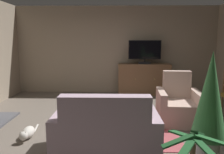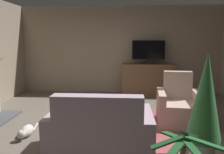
{
  "view_description": "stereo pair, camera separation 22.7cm",
  "coord_description": "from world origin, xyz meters",
  "px_view_note": "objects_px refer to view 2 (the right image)",
  "views": [
    {
      "loc": [
        0.0,
        -4.15,
        1.62
      ],
      "look_at": [
        -0.08,
        0.4,
        0.89
      ],
      "focal_mm": 36.09,
      "sensor_mm": 36.0,
      "label": 1
    },
    {
      "loc": [
        0.23,
        -4.14,
        1.62
      ],
      "look_at": [
        -0.08,
        0.4,
        0.89
      ],
      "focal_mm": 36.09,
      "sensor_mm": 36.0,
      "label": 2
    }
  ],
  "objects_px": {
    "television": "(148,51)",
    "potted_plant_leafy_by_curtain": "(205,104)",
    "folded_newspaper": "(96,101)",
    "cat": "(26,131)",
    "tv_cabinet": "(148,80)",
    "tv_remote": "(103,101)",
    "coffee_table": "(104,105)",
    "sofa_floral": "(101,134)",
    "armchair_angled_to_table": "(179,107)"
  },
  "relations": [
    {
      "from": "television",
      "to": "potted_plant_leafy_by_curtain",
      "type": "bearing_deg",
      "value": -84.3
    },
    {
      "from": "folded_newspaper",
      "to": "cat",
      "type": "height_order",
      "value": "folded_newspaper"
    },
    {
      "from": "tv_cabinet",
      "to": "tv_remote",
      "type": "relative_size",
      "value": 9.11
    },
    {
      "from": "coffee_table",
      "to": "television",
      "type": "bearing_deg",
      "value": 67.47
    },
    {
      "from": "folded_newspaper",
      "to": "sofa_floral",
      "type": "distance_m",
      "value": 1.24
    },
    {
      "from": "potted_plant_leafy_by_curtain",
      "to": "sofa_floral",
      "type": "bearing_deg",
      "value": 173.58
    },
    {
      "from": "tv_remote",
      "to": "coffee_table",
      "type": "bearing_deg",
      "value": -93.98
    },
    {
      "from": "television",
      "to": "folded_newspaper",
      "type": "relative_size",
      "value": 3.18
    },
    {
      "from": "folded_newspaper",
      "to": "cat",
      "type": "xyz_separation_m",
      "value": [
        -1.11,
        -0.68,
        -0.38
      ]
    },
    {
      "from": "tv_remote",
      "to": "cat",
      "type": "relative_size",
      "value": 0.26
    },
    {
      "from": "potted_plant_leafy_by_curtain",
      "to": "cat",
      "type": "height_order",
      "value": "potted_plant_leafy_by_curtain"
    },
    {
      "from": "coffee_table",
      "to": "tv_cabinet",
      "type": "bearing_deg",
      "value": 67.89
    },
    {
      "from": "armchair_angled_to_table",
      "to": "potted_plant_leafy_by_curtain",
      "type": "xyz_separation_m",
      "value": [
        -0.03,
        -1.52,
        0.49
      ]
    },
    {
      "from": "tv_cabinet",
      "to": "sofa_floral",
      "type": "height_order",
      "value": "sofa_floral"
    },
    {
      "from": "television",
      "to": "sofa_floral",
      "type": "relative_size",
      "value": 0.66
    },
    {
      "from": "coffee_table",
      "to": "sofa_floral",
      "type": "distance_m",
      "value": 1.15
    },
    {
      "from": "coffee_table",
      "to": "sofa_floral",
      "type": "relative_size",
      "value": 0.68
    },
    {
      "from": "tv_cabinet",
      "to": "television",
      "type": "xyz_separation_m",
      "value": [
        -0.0,
        -0.05,
        0.86
      ]
    },
    {
      "from": "tv_remote",
      "to": "cat",
      "type": "height_order",
      "value": "tv_remote"
    },
    {
      "from": "television",
      "to": "tv_remote",
      "type": "xyz_separation_m",
      "value": [
        -1.08,
        -2.5,
        -0.83
      ]
    },
    {
      "from": "tv_remote",
      "to": "sofa_floral",
      "type": "bearing_deg",
      "value": -130.08
    },
    {
      "from": "tv_remote",
      "to": "potted_plant_leafy_by_curtain",
      "type": "relative_size",
      "value": 0.11
    },
    {
      "from": "tv_remote",
      "to": "folded_newspaper",
      "type": "bearing_deg",
      "value": 120.9
    },
    {
      "from": "cat",
      "to": "coffee_table",
      "type": "bearing_deg",
      "value": 25.79
    },
    {
      "from": "television",
      "to": "cat",
      "type": "distance_m",
      "value": 4.09
    },
    {
      "from": "television",
      "to": "cat",
      "type": "relative_size",
      "value": 1.43
    },
    {
      "from": "tv_cabinet",
      "to": "sofa_floral",
      "type": "bearing_deg",
      "value": -104.64
    },
    {
      "from": "tv_cabinet",
      "to": "sofa_floral",
      "type": "xyz_separation_m",
      "value": [
        -0.97,
        -3.73,
        -0.14
      ]
    },
    {
      "from": "potted_plant_leafy_by_curtain",
      "to": "armchair_angled_to_table",
      "type": "bearing_deg",
      "value": 88.99
    },
    {
      "from": "television",
      "to": "armchair_angled_to_table",
      "type": "height_order",
      "value": "television"
    },
    {
      "from": "tv_remote",
      "to": "television",
      "type": "bearing_deg",
      "value": 21.43
    },
    {
      "from": "tv_cabinet",
      "to": "cat",
      "type": "distance_m",
      "value": 3.97
    },
    {
      "from": "sofa_floral",
      "to": "cat",
      "type": "bearing_deg",
      "value": 158.59
    },
    {
      "from": "potted_plant_leafy_by_curtain",
      "to": "cat",
      "type": "bearing_deg",
      "value": 165.86
    },
    {
      "from": "armchair_angled_to_table",
      "to": "potted_plant_leafy_by_curtain",
      "type": "distance_m",
      "value": 1.6
    },
    {
      "from": "armchair_angled_to_table",
      "to": "potted_plant_leafy_by_curtain",
      "type": "relative_size",
      "value": 0.67
    },
    {
      "from": "tv_remote",
      "to": "cat",
      "type": "xyz_separation_m",
      "value": [
        -1.24,
        -0.65,
        -0.38
      ]
    },
    {
      "from": "television",
      "to": "folded_newspaper",
      "type": "xyz_separation_m",
      "value": [
        -1.21,
        -2.47,
        -0.84
      ]
    },
    {
      "from": "television",
      "to": "coffee_table",
      "type": "distance_m",
      "value": 2.88
    },
    {
      "from": "tv_cabinet",
      "to": "television",
      "type": "distance_m",
      "value": 0.87
    },
    {
      "from": "television",
      "to": "armchair_angled_to_table",
      "type": "distance_m",
      "value": 2.54
    },
    {
      "from": "potted_plant_leafy_by_curtain",
      "to": "cat",
      "type": "xyz_separation_m",
      "value": [
        -2.7,
        0.68,
        -0.72
      ]
    },
    {
      "from": "potted_plant_leafy_by_curtain",
      "to": "coffee_table",
      "type": "bearing_deg",
      "value": 137.88
    },
    {
      "from": "tv_remote",
      "to": "armchair_angled_to_table",
      "type": "bearing_deg",
      "value": -37.71
    },
    {
      "from": "folded_newspaper",
      "to": "cat",
      "type": "distance_m",
      "value": 1.36
    },
    {
      "from": "cat",
      "to": "potted_plant_leafy_by_curtain",
      "type": "bearing_deg",
      "value": -14.14
    },
    {
      "from": "tv_remote",
      "to": "folded_newspaper",
      "type": "xyz_separation_m",
      "value": [
        -0.13,
        0.03,
        -0.01
      ]
    },
    {
      "from": "television",
      "to": "armchair_angled_to_table",
      "type": "relative_size",
      "value": 0.95
    },
    {
      "from": "coffee_table",
      "to": "cat",
      "type": "bearing_deg",
      "value": -154.21
    },
    {
      "from": "television",
      "to": "tv_remote",
      "type": "distance_m",
      "value": 2.85
    }
  ]
}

